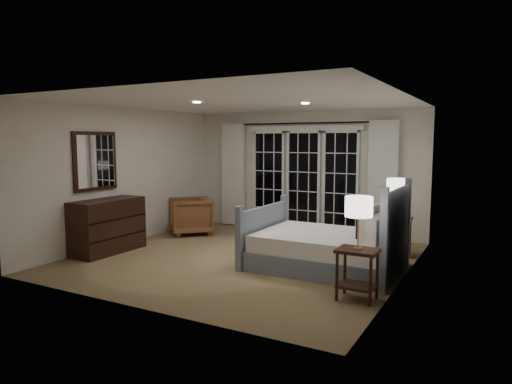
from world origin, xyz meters
The scene contains 20 objects.
floor centered at (0.00, 0.00, 0.00)m, with size 5.00×5.00×0.00m, color olive.
ceiling centered at (0.00, 0.00, 2.50)m, with size 5.00×5.00×0.00m, color white.
wall_left centered at (-2.50, 0.00, 1.25)m, with size 0.02×5.00×2.50m, color beige.
wall_right centered at (2.50, 0.00, 1.25)m, with size 0.02×5.00×2.50m, color beige.
wall_back centered at (0.00, 2.50, 1.25)m, with size 5.00×0.02×2.50m, color beige.
wall_front centered at (0.00, -2.50, 1.25)m, with size 5.00×0.02×2.50m, color beige.
french_doors centered at (0.00, 2.46, 1.09)m, with size 2.50×0.04×2.20m.
curtain_rod centered at (0.00, 2.40, 2.25)m, with size 0.03×0.03×3.50m, color black.
curtain_left centered at (-1.65, 2.38, 1.15)m, with size 0.55×0.10×2.25m, color silver.
curtain_right centered at (1.65, 2.38, 1.15)m, with size 0.55×0.10×2.25m, color silver.
downlight_a centered at (0.80, 0.60, 2.49)m, with size 0.12×0.12×0.01m, color white.
downlight_b centered at (-0.60, -0.40, 2.49)m, with size 0.12×0.12×0.01m, color white.
bed centered at (1.42, 0.10, 0.32)m, with size 2.14×1.53×1.24m.
nightstand_left centered at (2.17, -1.04, 0.41)m, with size 0.48×0.38×0.62m.
nightstand_right centered at (2.12, 1.36, 0.42)m, with size 0.49×0.39×0.64m.
lamp_left centered at (2.17, -1.04, 1.12)m, with size 0.33×0.33×0.63m.
lamp_right centered at (2.12, 1.36, 1.15)m, with size 0.34×0.34×0.65m.
armchair centered at (-1.91, 1.15, 0.37)m, with size 0.80×0.82×0.75m, color brown.
dresser centered at (-2.23, -0.77, 0.45)m, with size 0.55×1.28×0.91m.
mirror centered at (-2.47, -0.77, 1.55)m, with size 0.05×0.85×1.00m.
Camera 1 is at (3.65, -6.26, 1.90)m, focal length 32.00 mm.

